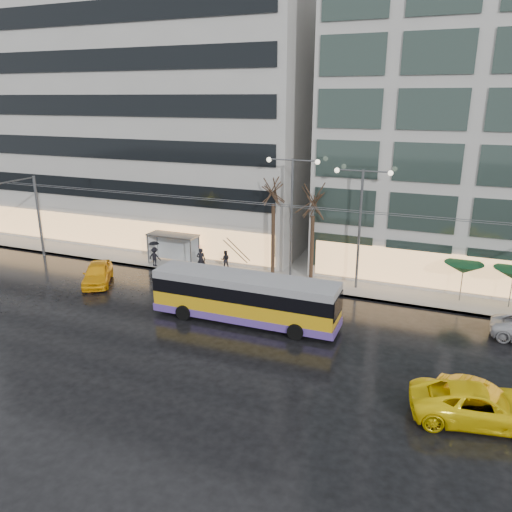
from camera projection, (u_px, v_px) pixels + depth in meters
The scene contains 18 objects.
ground at pixel (199, 335), 29.16m from camera, with size 140.00×140.00×0.00m, color black.
sidewalk at pixel (303, 267), 40.78m from camera, with size 80.00×10.00×0.15m, color gray.
kerb at pixel (283, 287), 36.41m from camera, with size 80.00×0.10×0.15m, color slate.
building_left at pixel (143, 120), 48.29m from camera, with size 34.00×14.00×22.00m, color #A9A7A1.
trolleybus at pixel (245, 299), 30.57m from camera, with size 11.66×4.58×5.39m.
catenary at pixel (265, 234), 34.52m from camera, with size 42.24×5.12×7.00m.
bus_shelter at pixel (170, 242), 41.01m from camera, with size 4.20×1.60×2.51m.
street_lamp_near at pixel (292, 203), 36.16m from camera, with size 3.96×0.36×9.03m.
street_lamp_far at pixel (361, 212), 34.45m from camera, with size 3.96×0.36×8.53m.
tree_a at pixel (274, 186), 36.54m from camera, with size 3.20×3.20×8.40m.
tree_b at pixel (314, 198), 35.85m from camera, with size 3.20×3.20×7.70m.
parasol_a at pixel (463, 268), 33.11m from camera, with size 2.50×2.50×2.65m.
taxi_a at pixel (97, 273), 37.07m from camera, with size 1.87×4.66×1.59m, color #FAAD0D.
taxi_b at pixel (481, 401), 21.69m from camera, with size 1.44×4.13×1.36m, color #F7A80D.
taxi_c at pixel (479, 405), 21.23m from camera, with size 2.63×5.70×1.58m, color yellow.
pedestrian_a at pixel (201, 254), 39.02m from camera, with size 1.22×1.23×2.19m.
pedestrian_b at pixel (225, 260), 39.83m from camera, with size 0.91×0.82×1.52m.
pedestrian_c at pixel (155, 253), 40.35m from camera, with size 1.03×0.82×2.11m.
Camera 1 is at (12.99, -23.19, 13.28)m, focal length 35.00 mm.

